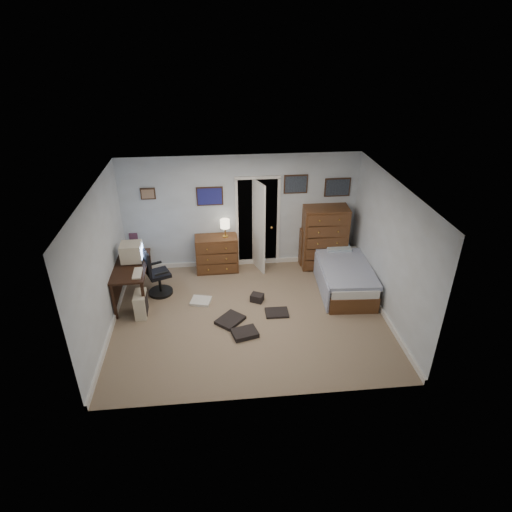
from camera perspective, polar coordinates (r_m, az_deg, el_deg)
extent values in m
cube|color=#84725B|center=(8.05, -0.83, -8.03)|extent=(5.00, 4.00, 0.02)
cube|color=black|center=(8.46, -16.37, -1.26)|extent=(0.64, 1.35, 0.04)
cube|color=black|center=(8.18, -18.42, -5.86)|extent=(0.05, 0.05, 0.73)
cube|color=black|center=(8.09, -14.72, -5.71)|extent=(0.05, 0.05, 0.73)
cube|color=black|center=(9.23, -17.17, -1.51)|extent=(0.05, 0.05, 0.73)
cube|color=black|center=(9.14, -13.89, -1.33)|extent=(0.05, 0.05, 0.73)
cube|color=black|center=(8.68, -17.93, -3.30)|extent=(0.06, 1.23, 0.51)
cube|color=beige|center=(8.49, -16.28, 0.51)|extent=(0.40, 0.38, 0.35)
cube|color=#8CB2F2|center=(8.45, -14.95, 0.59)|extent=(0.02, 0.29, 0.23)
cube|color=beige|center=(8.57, -16.12, -0.58)|extent=(0.26, 0.26, 0.02)
cube|color=beige|center=(8.11, -15.53, -2.22)|extent=(0.16, 0.41, 0.02)
cube|color=beige|center=(8.23, -15.09, -6.22)|extent=(0.21, 0.43, 0.46)
cube|color=black|center=(8.21, -14.35, -6.19)|extent=(0.01, 0.31, 0.36)
cylinder|color=black|center=(8.87, -12.55, -4.69)|extent=(0.63, 0.63, 0.06)
cylinder|color=black|center=(8.77, -12.69, -3.59)|extent=(0.07, 0.07, 0.37)
cube|color=black|center=(8.65, -12.84, -2.34)|extent=(0.53, 0.53, 0.07)
cube|color=black|center=(8.47, -14.34, -1.01)|extent=(0.20, 0.36, 0.51)
cube|color=black|center=(8.40, -12.48, -2.27)|extent=(0.27, 0.15, 0.04)
cube|color=black|center=(8.78, -13.36, -0.97)|extent=(0.27, 0.15, 0.04)
cube|color=maroon|center=(9.71, -15.71, 0.75)|extent=(0.18, 0.18, 0.87)
cube|color=brown|center=(9.32, -5.24, 0.31)|extent=(0.92, 0.48, 0.80)
cylinder|color=gold|center=(9.14, -4.10, 2.65)|extent=(0.12, 0.12, 0.02)
cylinder|color=gold|center=(9.09, -4.13, 3.33)|extent=(0.02, 0.02, 0.24)
cylinder|color=beige|center=(9.01, -4.17, 4.32)|extent=(0.21, 0.21, 0.18)
cube|color=black|center=(9.58, 0.01, 5.21)|extent=(0.90, 0.60, 2.00)
cube|color=white|center=(9.24, -2.56, 4.29)|extent=(0.06, 0.05, 2.00)
cube|color=white|center=(9.33, 2.98, 4.52)|extent=(0.06, 0.05, 2.00)
cube|color=white|center=(8.91, 0.23, 10.41)|extent=(0.96, 0.05, 0.06)
cube|color=white|center=(9.17, 0.02, 4.13)|extent=(0.31, 0.77, 2.00)
sphere|color=gold|center=(9.07, 2.07, 3.81)|extent=(0.06, 0.06, 0.06)
cube|color=brown|center=(9.45, 9.07, 2.49)|extent=(0.97, 0.60, 1.39)
cube|color=brown|center=(9.67, 8.58, 1.34)|extent=(0.95, 0.28, 0.84)
cube|color=black|center=(9.54, 8.76, 2.00)|extent=(0.86, 0.13, 0.28)
cube|color=maroon|center=(9.56, 8.75, 1.80)|extent=(0.75, 0.15, 0.21)
cube|color=brown|center=(8.94, 11.62, -3.29)|extent=(1.03, 1.90, 0.32)
cube|color=white|center=(8.82, 11.77, -1.93)|extent=(0.99, 1.86, 0.17)
cube|color=#4D5B8F|center=(8.69, 11.97, -1.66)|extent=(1.07, 1.63, 0.09)
cube|color=#4D5B8F|center=(8.71, 8.67, -3.17)|extent=(0.13, 1.58, 0.50)
cube|color=#668CA4|center=(9.34, 10.91, 0.95)|extent=(0.53, 0.38, 0.12)
cube|color=#331E11|center=(9.07, -14.21, 8.05)|extent=(0.30, 0.03, 0.24)
cube|color=#8B564C|center=(9.05, -14.23, 8.01)|extent=(0.25, 0.01, 0.19)
cube|color=#331E11|center=(9.00, -6.19, 7.93)|extent=(0.55, 0.03, 0.40)
cube|color=#0C1559|center=(8.98, -6.19, 7.89)|extent=(0.50, 0.01, 0.35)
cube|color=#331E11|center=(9.09, 5.32, 9.52)|extent=(0.50, 0.03, 0.40)
cube|color=black|center=(9.07, 5.34, 9.49)|extent=(0.45, 0.01, 0.35)
cube|color=#331E11|center=(9.33, 10.80, 8.99)|extent=(0.55, 0.03, 0.40)
cube|color=black|center=(9.31, 10.83, 8.96)|extent=(0.50, 0.01, 0.35)
cube|color=silver|center=(8.47, -7.36, -5.96)|extent=(0.44, 0.40, 0.05)
cube|color=black|center=(8.41, 0.14, -5.58)|extent=(0.30, 0.28, 0.15)
cube|color=black|center=(7.58, -1.49, -10.24)|extent=(0.50, 0.42, 0.09)
cube|color=black|center=(7.90, -3.45, -8.52)|extent=(0.60, 0.61, 0.06)
cube|color=black|center=(8.10, 2.80, -7.55)|extent=(0.43, 0.33, 0.04)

